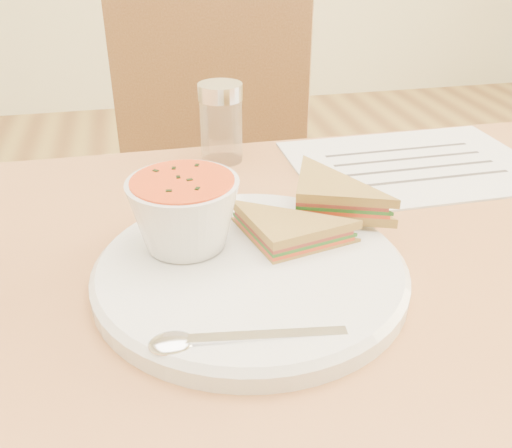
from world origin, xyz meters
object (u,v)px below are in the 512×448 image
object	(u,v)px
plate	(250,273)
soup_bowl	(185,216)
chair_far	(194,246)
condiment_shaker	(221,123)

from	to	relation	value
plate	soup_bowl	size ratio (longest dim) A/B	2.78
chair_far	condiment_shaker	xyz separation A→B (m)	(0.03, -0.24, 0.34)
chair_far	condiment_shaker	world-z (taller)	chair_far
plate	condiment_shaker	distance (m)	0.31
condiment_shaker	chair_far	bearing A→B (deg)	96.39
chair_far	condiment_shaker	size ratio (longest dim) A/B	8.47
soup_bowl	chair_far	bearing A→B (deg)	83.93
condiment_shaker	plate	bearing A→B (deg)	-94.33
chair_far	soup_bowl	world-z (taller)	chair_far
plate	chair_far	bearing A→B (deg)	90.37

